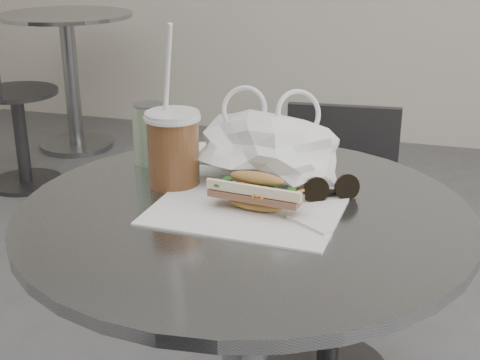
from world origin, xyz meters
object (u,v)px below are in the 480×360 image
(chair_far, at_px, (333,263))
(bg_chair, at_px, (11,121))
(iced_coffee, at_px, (173,147))
(drink_can, at_px, (149,134))
(bg_table, at_px, (70,65))
(cafe_table, at_px, (244,346))
(banh_mi, at_px, (256,192))
(sunglasses, at_px, (331,190))

(chair_far, xyz_separation_m, bg_chair, (-1.64, 0.96, -0.00))
(iced_coffee, bearing_deg, drink_can, 132.71)
(chair_far, distance_m, drink_can, 0.73)
(bg_table, bearing_deg, chair_far, -43.31)
(cafe_table, height_order, bg_table, same)
(chair_far, bearing_deg, bg_chair, -35.11)
(banh_mi, distance_m, iced_coffee, 0.19)
(bg_table, distance_m, chair_far, 2.31)
(chair_far, height_order, sunglasses, sunglasses)
(cafe_table, height_order, bg_chair, cafe_table)
(iced_coffee, xyz_separation_m, sunglasses, (0.28, 0.01, -0.05))
(chair_far, bearing_deg, cafe_table, 78.38)
(bg_chair, height_order, iced_coffee, iced_coffee)
(cafe_table, relative_size, bg_chair, 1.05)
(sunglasses, bearing_deg, chair_far, 65.50)
(bg_table, bearing_deg, sunglasses, -50.80)
(drink_can, bearing_deg, cafe_table, -34.54)
(chair_far, distance_m, iced_coffee, 0.77)
(cafe_table, bearing_deg, bg_chair, 134.72)
(bg_table, relative_size, drink_can, 6.20)
(cafe_table, bearing_deg, iced_coffee, 155.54)
(cafe_table, xyz_separation_m, chair_far, (0.07, 0.62, -0.14))
(banh_mi, relative_size, drink_can, 1.65)
(banh_mi, xyz_separation_m, iced_coffee, (-0.17, 0.08, 0.04))
(cafe_table, distance_m, bg_table, 2.72)
(bg_table, distance_m, iced_coffee, 2.60)
(bg_chair, xyz_separation_m, drink_can, (1.33, -1.42, 0.47))
(banh_mi, bearing_deg, bg_chair, 142.13)
(cafe_table, height_order, chair_far, cafe_table)
(bg_table, bearing_deg, cafe_table, -53.97)
(bg_chair, distance_m, drink_can, 2.00)
(banh_mi, bearing_deg, cafe_table, 170.79)
(bg_chair, distance_m, banh_mi, 2.29)
(bg_chair, distance_m, sunglasses, 2.32)
(cafe_table, xyz_separation_m, bg_table, (-1.60, 2.20, -0.00))
(bg_table, bearing_deg, iced_coffee, -55.79)
(banh_mi, bearing_deg, sunglasses, 43.26)
(bg_table, bearing_deg, bg_chair, -87.12)
(iced_coffee, distance_m, drink_can, 0.13)
(chair_far, bearing_deg, iced_coffee, 63.01)
(drink_can, bearing_deg, chair_far, 55.35)
(iced_coffee, bearing_deg, chair_far, 67.76)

